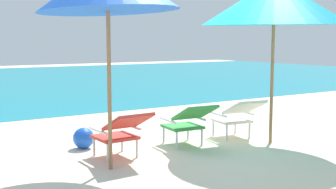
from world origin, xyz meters
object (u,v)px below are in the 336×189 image
at_px(lounge_chair_right, 237,115).
at_px(beach_ball, 84,138).
at_px(beach_umbrella_right, 274,2).
at_px(lounge_chair_center, 188,120).
at_px(lounge_chair_left, 121,130).

height_order(lounge_chair_right, beach_ball, lounge_chair_right).
relative_size(lounge_chair_right, beach_ball, 2.98).
relative_size(beach_umbrella_right, beach_ball, 9.93).
distance_m(lounge_chair_center, lounge_chair_right, 0.97).
xyz_separation_m(lounge_chair_center, beach_ball, (-1.37, 0.74, -0.25)).
bearing_deg(beach_ball, beach_umbrella_right, -25.48).
height_order(lounge_chair_left, beach_umbrella_right, beach_umbrella_right).
xyz_separation_m(lounge_chair_left, lounge_chair_right, (2.14, 0.11, 0.00)).
bearing_deg(beach_umbrella_right, lounge_chair_right, 117.27).
height_order(lounge_chair_right, beach_umbrella_right, beach_umbrella_right).
height_order(lounge_chair_left, lounge_chair_center, same).
bearing_deg(beach_umbrella_right, lounge_chair_center, 158.04).
height_order(lounge_chair_left, beach_ball, lounge_chair_left).
height_order(lounge_chair_center, lounge_chair_right, same).
xyz_separation_m(lounge_chair_center, beach_umbrella_right, (1.22, -0.49, 1.76)).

